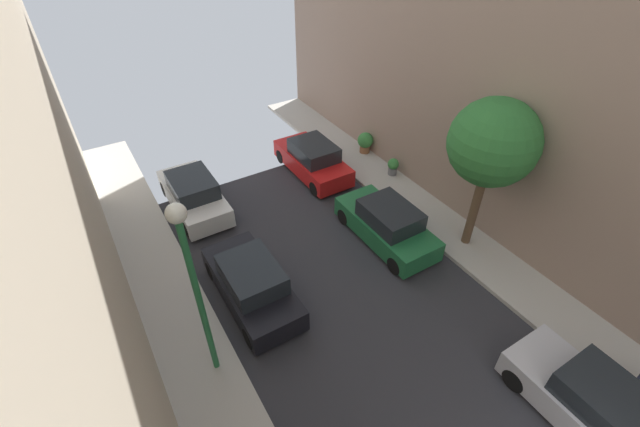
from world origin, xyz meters
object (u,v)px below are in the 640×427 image
at_px(parked_car_right_3, 313,160).
at_px(potted_plant_5, 365,142).
at_px(parked_car_right_1, 596,407).
at_px(lamp_post, 192,273).
at_px(parked_car_right_2, 387,224).
at_px(street_tree_1, 493,144).
at_px(potted_plant_2, 393,166).
at_px(parked_car_left_2, 252,284).
at_px(parked_car_left_3, 194,194).

relative_size(parked_car_right_3, potted_plant_5, 4.19).
bearing_deg(parked_car_right_1, lamp_post, 139.63).
xyz_separation_m(parked_car_right_2, potted_plant_5, (2.98, 5.40, -0.01)).
xyz_separation_m(parked_car_right_3, street_tree_1, (2.34, -7.04, 3.49)).
bearing_deg(parked_car_right_2, lamp_post, -166.16).
xyz_separation_m(parked_car_right_3, potted_plant_5, (2.98, 0.11, -0.01)).
bearing_deg(parked_car_right_1, parked_car_right_2, 90.00).
bearing_deg(parked_car_right_3, potted_plant_5, 2.11).
relative_size(street_tree_1, potted_plant_2, 7.10).
relative_size(parked_car_left_2, street_tree_1, 0.76).
bearing_deg(parked_car_left_3, parked_car_right_2, -45.49).
bearing_deg(potted_plant_5, street_tree_1, -95.11).
distance_m(parked_car_left_2, parked_car_right_1, 9.60).
distance_m(street_tree_1, potted_plant_2, 6.14).
xyz_separation_m(potted_plant_2, lamp_post, (-10.18, -4.96, 3.24)).
height_order(parked_car_left_3, street_tree_1, street_tree_1).
bearing_deg(potted_plant_5, potted_plant_2, -92.53).
bearing_deg(lamp_post, parked_car_right_1, -40.37).
xyz_separation_m(street_tree_1, potted_plant_2, (0.54, 4.92, -3.64)).
bearing_deg(potted_plant_2, parked_car_right_1, -104.47).
xyz_separation_m(parked_car_left_2, street_tree_1, (7.74, -1.68, 3.49)).
bearing_deg(street_tree_1, potted_plant_5, 84.89).
bearing_deg(lamp_post, parked_car_right_3, 44.14).
distance_m(parked_car_left_2, parked_car_left_3, 5.56).
bearing_deg(potted_plant_5, parked_car_left_2, -146.90).
bearing_deg(parked_car_left_3, potted_plant_2, -15.70).
relative_size(parked_car_left_2, potted_plant_2, 5.41).
height_order(parked_car_right_2, lamp_post, lamp_post).
bearing_deg(parked_car_left_2, parked_car_left_3, 90.00).
bearing_deg(potted_plant_2, parked_car_left_2, -158.68).
bearing_deg(potted_plant_5, parked_car_right_3, -177.89).
bearing_deg(lamp_post, street_tree_1, 0.29).
height_order(parked_car_left_3, parked_car_right_2, same).
height_order(parked_car_left_2, street_tree_1, street_tree_1).
bearing_deg(parked_car_right_1, parked_car_left_2, 124.23).
bearing_deg(parked_car_left_3, parked_car_left_2, -90.00).
relative_size(parked_car_right_1, parked_car_right_2, 1.00).
bearing_deg(parked_car_left_3, street_tree_1, -43.10).
bearing_deg(street_tree_1, parked_car_left_2, 167.73).
height_order(parked_car_right_1, potted_plant_2, parked_car_right_1).
bearing_deg(potted_plant_2, street_tree_1, -96.28).
bearing_deg(potted_plant_5, parked_car_right_1, -102.54).
height_order(parked_car_right_3, lamp_post, lamp_post).
distance_m(parked_car_right_3, lamp_post, 10.63).
height_order(parked_car_right_2, potted_plant_2, parked_car_right_2).
relative_size(street_tree_1, potted_plant_5, 5.49).
bearing_deg(parked_car_right_3, lamp_post, -135.86).
bearing_deg(lamp_post, potted_plant_2, 25.99).
relative_size(parked_car_right_2, street_tree_1, 0.76).
xyz_separation_m(parked_car_right_1, parked_car_right_2, (0.00, 8.00, 0.00)).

